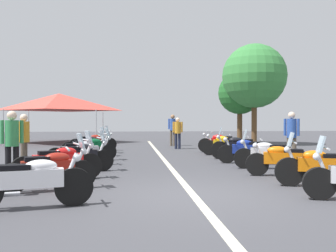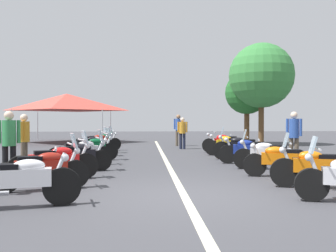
{
  "view_description": "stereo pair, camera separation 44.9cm",
  "coord_description": "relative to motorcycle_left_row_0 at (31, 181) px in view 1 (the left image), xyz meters",
  "views": [
    {
      "loc": [
        -7.14,
        1.22,
        1.48
      ],
      "look_at": [
        4.93,
        0.0,
        1.28
      ],
      "focal_mm": 39.23,
      "sensor_mm": 36.0,
      "label": 1
    },
    {
      "loc": [
        -7.14,
        0.77,
        1.48
      ],
      "look_at": [
        4.93,
        0.0,
        1.28
      ],
      "focal_mm": 39.23,
      "sensor_mm": 36.0,
      "label": 2
    }
  ],
  "objects": [
    {
      "name": "ground_plane",
      "position": [
        0.85,
        -2.88,
        -0.46
      ],
      "size": [
        80.0,
        80.0,
        0.0
      ],
      "primitive_type": "plane",
      "color": "#424247"
    },
    {
      "name": "lane_centre_stripe",
      "position": [
        6.42,
        -2.88,
        -0.46
      ],
      "size": [
        25.41,
        0.16,
        0.01
      ],
      "primitive_type": "cube",
      "color": "beige",
      "rests_on": "ground_plane"
    },
    {
      "name": "motorcycle_left_row_0",
      "position": [
        0.0,
        0.0,
        0.0
      ],
      "size": [
        0.76,
        2.06,
        1.01
      ],
      "rotation": [
        0.0,
        0.0,
        -1.33
      ],
      "color": "black",
      "rests_on": "ground_plane"
    },
    {
      "name": "motorcycle_left_row_1",
      "position": [
        1.55,
        0.03,
        -0.0
      ],
      "size": [
        0.91,
        1.93,
        1.2
      ],
      "rotation": [
        0.0,
        0.0,
        -1.22
      ],
      "color": "black",
      "rests_on": "ground_plane"
    },
    {
      "name": "motorcycle_left_row_2",
      "position": [
        2.82,
        0.07,
        0.01
      ],
      "size": [
        1.06,
        2.06,
        1.21
      ],
      "rotation": [
        0.0,
        0.0,
        -1.16
      ],
      "color": "black",
      "rests_on": "ground_plane"
    },
    {
      "name": "motorcycle_left_row_3",
      "position": [
        4.28,
        -0.18,
        -0.0
      ],
      "size": [
        0.82,
        2.01,
        1.2
      ],
      "rotation": [
        0.0,
        0.0,
        -1.29
      ],
      "color": "black",
      "rests_on": "ground_plane"
    },
    {
      "name": "motorcycle_left_row_4",
      "position": [
        5.72,
        -0.05,
        -0.01
      ],
      "size": [
        0.86,
        2.09,
        0.99
      ],
      "rotation": [
        0.0,
        0.0,
        -1.28
      ],
      "color": "black",
      "rests_on": "ground_plane"
    },
    {
      "name": "motorcycle_left_row_5",
      "position": [
        7.13,
        -0.19,
        0.0
      ],
      "size": [
        0.85,
        1.95,
        1.21
      ],
      "rotation": [
        0.0,
        0.0,
        -1.26
      ],
      "color": "black",
      "rests_on": "ground_plane"
    },
    {
      "name": "motorcycle_left_row_6",
      "position": [
        8.59,
        0.09,
        0.0
      ],
      "size": [
        0.96,
        1.93,
        1.21
      ],
      "rotation": [
        0.0,
        0.0,
        -1.19
      ],
      "color": "black",
      "rests_on": "ground_plane"
    },
    {
      "name": "motorcycle_left_row_7",
      "position": [
        10.02,
        0.02,
        0.02
      ],
      "size": [
        0.82,
        2.01,
        1.23
      ],
      "rotation": [
        0.0,
        0.0,
        -1.29
      ],
      "color": "black",
      "rests_on": "ground_plane"
    },
    {
      "name": "motorcycle_left_row_8",
      "position": [
        11.34,
        -0.01,
        -0.01
      ],
      "size": [
        1.0,
        1.95,
        0.99
      ],
      "rotation": [
        0.0,
        0.0,
        -1.17
      ],
      "color": "black",
      "rests_on": "ground_plane"
    },
    {
      "name": "motorcycle_right_row_1",
      "position": [
        1.38,
        -5.84,
        0.01
      ],
      "size": [
        0.89,
        2.01,
        1.21
      ],
      "rotation": [
        0.0,
        0.0,
        1.28
      ],
      "color": "black",
      "rests_on": "ground_plane"
    },
    {
      "name": "motorcycle_right_row_2",
      "position": [
        2.96,
        -5.65,
        -0.02
      ],
      "size": [
        0.88,
        1.95,
        0.98
      ],
      "rotation": [
        0.0,
        0.0,
        1.28
      ],
      "color": "black",
      "rests_on": "ground_plane"
    },
    {
      "name": "motorcycle_right_row_3",
      "position": [
        4.39,
        -5.81,
        0.0
      ],
      "size": [
        0.87,
        2.13,
        1.2
      ],
      "rotation": [
        0.0,
        0.0,
        1.32
      ],
      "color": "black",
      "rests_on": "ground_plane"
    },
    {
      "name": "motorcycle_right_row_4",
      "position": [
        5.79,
        -5.65,
        -0.01
      ],
      "size": [
        0.87,
        2.13,
        1.0
      ],
      "rotation": [
        0.0,
        0.0,
        1.32
      ],
      "color": "black",
      "rests_on": "ground_plane"
    },
    {
      "name": "motorcycle_right_row_5",
      "position": [
        7.15,
        -5.73,
        0.02
      ],
      "size": [
        0.84,
        2.19,
        1.23
      ],
      "rotation": [
        0.0,
        0.0,
        1.34
      ],
      "color": "black",
      "rests_on": "ground_plane"
    },
    {
      "name": "motorcycle_right_row_6",
      "position": [
        8.64,
        -5.6,
        -0.01
      ],
      "size": [
        0.92,
        2.0,
        1.0
      ],
      "rotation": [
        0.0,
        0.0,
        1.26
      ],
      "color": "black",
      "rests_on": "ground_plane"
    },
    {
      "name": "motorcycle_right_row_7",
      "position": [
        10.05,
        -5.77,
        -0.0
      ],
      "size": [
        0.91,
        2.13,
        1.0
      ],
      "rotation": [
        0.0,
        0.0,
        1.28
      ],
      "color": "black",
      "rests_on": "ground_plane"
    },
    {
      "name": "bystander_0",
      "position": [
        5.81,
        -7.16,
        0.58
      ],
      "size": [
        0.33,
        0.46,
        1.76
      ],
      "rotation": [
        0.0,
        0.0,
        2.56
      ],
      "color": "brown",
      "rests_on": "ground_plane"
    },
    {
      "name": "bystander_1",
      "position": [
        2.94,
        1.22,
        0.54
      ],
      "size": [
        0.32,
        0.51,
        1.71
      ],
      "rotation": [
        0.0,
        0.0,
        3.47
      ],
      "color": "black",
      "rests_on": "ground_plane"
    },
    {
      "name": "bystander_2",
      "position": [
        14.44,
        -4.03,
        0.59
      ],
      "size": [
        0.32,
        0.52,
        1.79
      ],
      "rotation": [
        0.0,
        0.0,
        2.88
      ],
      "color": "brown",
      "rests_on": "ground_plane"
    },
    {
      "name": "bystander_3",
      "position": [
        12.27,
        -4.03,
        0.47
      ],
      "size": [
        0.32,
        0.5,
        1.6
      ],
      "rotation": [
        0.0,
        0.0,
        5.92
      ],
      "color": "#1E2338",
      "rests_on": "ground_plane"
    },
    {
      "name": "bystander_4",
      "position": [
        4.97,
        1.51,
        0.51
      ],
      "size": [
        0.53,
        0.32,
        1.66
      ],
      "rotation": [
        0.0,
        0.0,
        4.68
      ],
      "color": "brown",
      "rests_on": "ground_plane"
    },
    {
      "name": "roadside_tree_0",
      "position": [
        15.07,
        -9.03,
        3.64
      ],
      "size": [
        3.83,
        3.83,
        6.03
      ],
      "color": "brown",
      "rests_on": "ground_plane"
    },
    {
      "name": "roadside_tree_1",
      "position": [
        16.2,
        -8.47,
        2.7
      ],
      "size": [
        2.69,
        2.69,
        4.53
      ],
      "color": "brown",
      "rests_on": "ground_plane"
    },
    {
      "name": "event_tent",
      "position": [
        18.09,
        2.99,
        2.19
      ],
      "size": [
        5.81,
        5.81,
        3.2
      ],
      "color": "#E54C3F",
      "rests_on": "ground_plane"
    }
  ]
}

